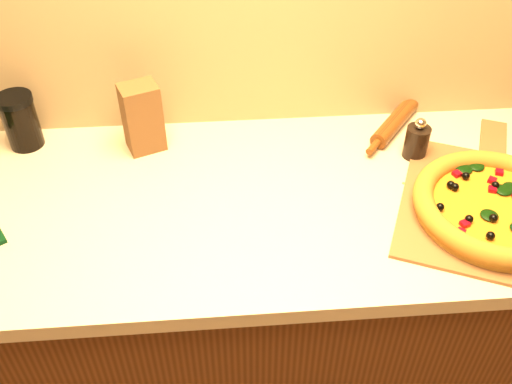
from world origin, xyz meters
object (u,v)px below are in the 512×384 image
pizza_peel (490,205)px  pizza (497,206)px  pepper_grinder (417,141)px  rolling_pin (395,122)px  wine_glass (142,103)px  dark_jar (21,121)px

pizza_peel → pizza: bearing=-77.6°
pizza_peel → pepper_grinder: bearing=144.5°
pizza → rolling_pin: (-0.13, 0.36, -0.01)m
pepper_grinder → rolling_pin: bearing=98.7°
wine_glass → rolling_pin: bearing=0.3°
pizza_peel → dark_jar: (-1.13, 0.33, 0.07)m
wine_glass → dark_jar: (-0.32, 0.01, -0.04)m
rolling_pin → dark_jar: size_ratio=1.83×
pepper_grinder → rolling_pin: 0.13m
pizza_peel → dark_jar: 1.18m
rolling_pin → dark_jar: 0.99m
wine_glass → pizza_peel: bearing=-21.7°
pizza_peel → wine_glass: size_ratio=3.88×
pizza → wine_glass: size_ratio=2.27×
wine_glass → pepper_grinder: bearing=-9.9°
pizza → rolling_pin: pizza is taller
pizza_peel → rolling_pin: (-0.14, 0.33, 0.02)m
pizza → dark_jar: size_ratio=2.53×
pizza → pepper_grinder: bearing=115.7°
rolling_pin → pizza: bearing=-69.7°
pepper_grinder → dark_jar: bearing=172.7°
pizza_peel → dark_jar: bearing=-173.0°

